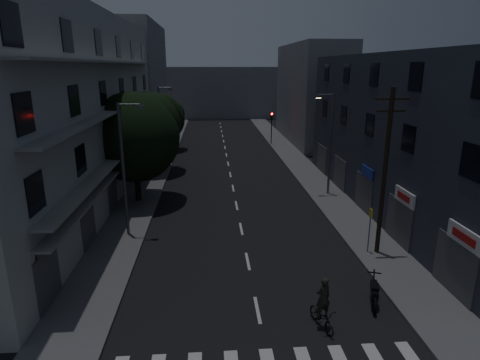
{
  "coord_description": "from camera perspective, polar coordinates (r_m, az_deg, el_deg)",
  "views": [
    {
      "loc": [
        -1.89,
        -13.01,
        10.14
      ],
      "look_at": [
        0.0,
        12.0,
        3.0
      ],
      "focal_mm": 30.0,
      "sensor_mm": 36.0,
      "label": 1
    }
  ],
  "objects": [
    {
      "name": "motorcycle",
      "position": [
        19.19,
        18.52,
        -15.04
      ],
      "size": [
        0.92,
        2.05,
        1.36
      ],
      "rotation": [
        0.0,
        0.0,
        -0.32
      ],
      "color": "black",
      "rests_on": "ground"
    },
    {
      "name": "traffic_signal_far_left",
      "position": [
        52.33,
        -9.41,
        7.95
      ],
      "size": [
        0.28,
        0.37,
        4.1
      ],
      "color": "black",
      "rests_on": "sidewalk_left"
    },
    {
      "name": "lane_markings",
      "position": [
        45.44,
        -1.83,
        3.0
      ],
      "size": [
        0.15,
        60.5,
        0.01
      ],
      "color": "beige",
      "rests_on": "ground"
    },
    {
      "name": "building_far_right",
      "position": [
        56.85,
        10.05,
        11.99
      ],
      "size": [
        6.0,
        20.0,
        13.0
      ],
      "primitive_type": "cube",
      "color": "slate",
      "rests_on": "ground"
    },
    {
      "name": "tree_far",
      "position": [
        50.47,
        -10.67,
        8.64
      ],
      "size": [
        4.98,
        4.98,
        6.15
      ],
      "color": "black",
      "rests_on": "sidewalk_left"
    },
    {
      "name": "traffic_signal_far_right",
      "position": [
        53.51,
        4.52,
        8.29
      ],
      "size": [
        0.28,
        0.37,
        4.1
      ],
      "color": "black",
      "rests_on": "sidewalk_right"
    },
    {
      "name": "cyclist",
      "position": [
        17.12,
        11.62,
        -17.75
      ],
      "size": [
        1.07,
        1.86,
        2.23
      ],
      "rotation": [
        0.0,
        0.0,
        0.28
      ],
      "color": "black",
      "rests_on": "ground"
    },
    {
      "name": "building_far_end",
      "position": [
        83.19,
        -3.09,
        12.33
      ],
      "size": [
        24.0,
        8.0,
        10.0
      ],
      "primitive_type": "cube",
      "color": "slate",
      "rests_on": "ground"
    },
    {
      "name": "building_far_left",
      "position": [
        61.88,
        -14.12,
        13.45
      ],
      "size": [
        6.0,
        20.0,
        16.0
      ],
      "primitive_type": "cube",
      "color": "slate",
      "rests_on": "ground"
    },
    {
      "name": "tree_near",
      "position": [
        30.88,
        -14.68,
        6.4
      ],
      "size": [
        6.7,
        6.7,
        8.26
      ],
      "color": "black",
      "rests_on": "sidewalk_left"
    },
    {
      "name": "ground",
      "position": [
        39.38,
        -1.43,
        0.97
      ],
      "size": [
        160.0,
        160.0,
        0.0
      ],
      "primitive_type": "plane",
      "color": "black",
      "rests_on": "ground"
    },
    {
      "name": "sidewalk_right",
      "position": [
        40.42,
        9.25,
        1.26
      ],
      "size": [
        3.0,
        90.0,
        0.15
      ],
      "primitive_type": "cube",
      "color": "#565659",
      "rests_on": "ground"
    },
    {
      "name": "street_lamp_left_far",
      "position": [
        42.6,
        -11.12,
        8.13
      ],
      "size": [
        1.51,
        0.25,
        8.0
      ],
      "color": "slate",
      "rests_on": "sidewalk_left"
    },
    {
      "name": "utility_pole",
      "position": [
        22.47,
        19.91,
        1.35
      ],
      "size": [
        1.8,
        0.24,
        9.0
      ],
      "color": "black",
      "rests_on": "sidewalk_right"
    },
    {
      "name": "tree_mid",
      "position": [
        39.73,
        -12.83,
        8.02
      ],
      "size": [
        6.27,
        6.27,
        7.71
      ],
      "color": "black",
      "rests_on": "sidewalk_left"
    },
    {
      "name": "street_lamp_left_near",
      "position": [
        24.59,
        -16.06,
        2.24
      ],
      "size": [
        1.51,
        0.25,
        8.0
      ],
      "color": "#515559",
      "rests_on": "sidewalk_left"
    },
    {
      "name": "street_lamp_right",
      "position": [
        32.44,
        12.62,
        5.67
      ],
      "size": [
        1.51,
        0.25,
        8.0
      ],
      "color": "#55585C",
      "rests_on": "sidewalk_right"
    },
    {
      "name": "building_left",
      "position": [
        32.76,
        -22.54,
        9.19
      ],
      "size": [
        7.0,
        36.0,
        14.0
      ],
      "color": "#A9A9A4",
      "rests_on": "ground"
    },
    {
      "name": "bus_stop_sign",
      "position": [
        23.19,
        18.02,
        -5.77
      ],
      "size": [
        0.06,
        0.35,
        2.52
      ],
      "color": "#595B60",
      "rests_on": "sidewalk_right"
    },
    {
      "name": "building_right",
      "position": [
        30.72,
        22.74,
        5.97
      ],
      "size": [
        6.19,
        28.0,
        11.0
      ],
      "color": "#292C37",
      "rests_on": "ground"
    },
    {
      "name": "sidewalk_left",
      "position": [
        39.71,
        -12.3,
        0.84
      ],
      "size": [
        3.0,
        90.0,
        0.15
      ],
      "primitive_type": "cube",
      "color": "#565659",
      "rests_on": "ground"
    }
  ]
}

